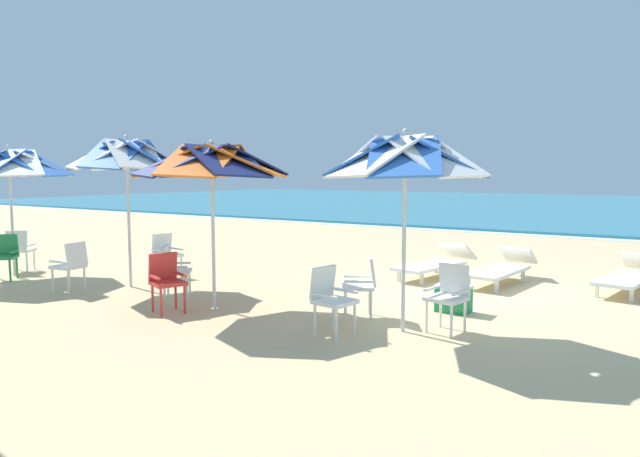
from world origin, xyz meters
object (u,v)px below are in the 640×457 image
Objects in this scene: plastic_chair_8 at (4,254)px; plastic_chair_1 at (331,296)px; sun_lounger_1 at (501,268)px; plastic_chair_6 at (71,264)px; beach_umbrella_0 at (405,159)px; plastic_chair_0 at (363,283)px; beach_umbrella_2 at (127,157)px; plastic_chair_7 at (20,248)px; sun_lounger_0 at (628,275)px; plastic_chair_5 at (166,252)px; beach_umbrella_1 at (212,163)px; plastic_chair_4 at (166,279)px; beach_umbrella_3 at (9,164)px; plastic_chair_3 at (173,268)px; plastic_chair_2 at (449,293)px; sun_lounger_2 at (436,263)px; cooler_box at (454,298)px.

plastic_chair_1 is at bearing 1.18° from plastic_chair_8.
sun_lounger_1 is (0.95, 4.55, -0.22)m from plastic_chair_1.
sun_lounger_1 is (6.03, 4.72, -0.22)m from plastic_chair_6.
plastic_chair_0 is at bearing 154.65° from beach_umbrella_0.
beach_umbrella_2 reaches higher than plastic_chair_1.
plastic_chair_8 is at bearing -46.67° from plastic_chair_7.
sun_lounger_0 is at bearing 26.67° from plastic_chair_8.
plastic_chair_8 is at bearing -143.23° from plastic_chair_5.
sun_lounger_0 is 2.09m from sun_lounger_1.
beach_umbrella_1 reaches higher than plastic_chair_4.
beach_umbrella_1 is at bearing 1.01° from beach_umbrella_3.
sun_lounger_1 is (4.20, 4.14, -0.22)m from plastic_chair_3.
plastic_chair_2 is at bearing 5.20° from beach_umbrella_3.
plastic_chair_5 is at bearing 80.50° from plastic_chair_6.
sun_lounger_2 is at bearing 93.89° from plastic_chair_1.
sun_lounger_1 and sun_lounger_2 have the same top height.
beach_umbrella_0 is 5.84m from plastic_chair_5.
beach_umbrella_2 is at bearing 60.80° from plastic_chair_6.
plastic_chair_6 is 0.39× the size of sun_lounger_1.
beach_umbrella_3 reaches higher than plastic_chair_5.
plastic_chair_1 is at bearing -3.62° from plastic_chair_7.
beach_umbrella_0 is 2.99× the size of plastic_chair_2.
plastic_chair_6 is at bearing -172.12° from beach_umbrella_0.
beach_umbrella_2 is (-5.32, 0.05, 0.11)m from beach_umbrella_0.
plastic_chair_5 is at bearing 36.77° from plastic_chair_8.
plastic_chair_0 is 0.34× the size of beach_umbrella_1.
beach_umbrella_1 is (-2.91, -0.37, -0.02)m from beach_umbrella_0.
plastic_chair_6 is 6.38m from cooler_box.
plastic_chair_3 is at bearing -39.56° from plastic_chair_5.
plastic_chair_3 is 1.00× the size of plastic_chair_5.
beach_umbrella_1 reaches higher than plastic_chair_8.
beach_umbrella_0 is 6.09m from plastic_chair_6.
plastic_chair_1 is (0.07, -1.00, 0.00)m from plastic_chair_0.
plastic_chair_6 is (-6.28, -1.13, 0.00)m from plastic_chair_2.
beach_umbrella_0 is at bearing -93.56° from sun_lounger_1.
plastic_chair_3 is at bearing -11.05° from beach_umbrella_2.
plastic_chair_0 is 2.82m from beach_umbrella_1.
beach_umbrella_0 reaches higher than plastic_chair_6.
plastic_chair_5 is at bearing -176.81° from cooler_box.
beach_umbrella_2 is at bearing 10.14° from beach_umbrella_3.
plastic_chair_1 is 5.00m from beach_umbrella_2.
plastic_chair_7 is (-7.75, -0.51, 0.00)m from plastic_chair_0.
plastic_chair_4 is 0.32× the size of beach_umbrella_2.
plastic_chair_0 is 1.00× the size of plastic_chair_2.
sun_lounger_0 is (10.45, 4.81, -1.93)m from beach_umbrella_3.
beach_umbrella_0 reaches higher than plastic_chair_3.
plastic_chair_2 is at bearing 33.52° from beach_umbrella_0.
beach_umbrella_2 reaches higher than beach_umbrella_1.
sun_lounger_0 is (5.65, 5.25, -0.22)m from plastic_chair_4.
sun_lounger_1 is (5.56, 3.87, -2.04)m from beach_umbrella_2.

